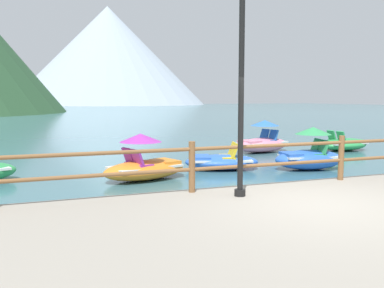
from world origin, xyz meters
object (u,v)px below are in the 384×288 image
pedal_boat_6 (343,144)px  pedal_boat_4 (145,165)px  pedal_boat_0 (221,161)px  pedal_boat_2 (309,155)px  lamp_post (242,48)px  pedal_boat_1 (262,142)px

pedal_boat_6 → pedal_boat_4: bearing=-160.5°
pedal_boat_0 → pedal_boat_4: bearing=-163.8°
pedal_boat_0 → pedal_boat_2: size_ratio=1.09×
lamp_post → pedal_boat_1: size_ratio=1.58×
pedal_boat_0 → pedal_boat_6: size_ratio=1.10×
pedal_boat_1 → pedal_boat_2: (-0.76, -4.12, 0.02)m
pedal_boat_1 → lamp_post: bearing=-122.3°
pedal_boat_1 → pedal_boat_4: (-5.80, -3.93, -0.02)m
pedal_boat_1 → pedal_boat_6: bearing=-11.2°
pedal_boat_1 → pedal_boat_6: size_ratio=1.23×
pedal_boat_1 → pedal_boat_4: size_ratio=1.06×
lamp_post → pedal_boat_0: size_ratio=1.76×
lamp_post → pedal_boat_1: 9.86m
pedal_boat_0 → pedal_boat_2: (2.49, -0.93, 0.19)m
pedal_boat_2 → pedal_boat_1: bearing=79.6°
lamp_post → pedal_boat_2: size_ratio=1.91×
pedal_boat_1 → pedal_boat_6: pedal_boat_1 is taller
pedal_boat_0 → pedal_boat_1: size_ratio=0.90×
pedal_boat_2 → pedal_boat_4: size_ratio=0.87×
pedal_boat_0 → pedal_boat_1: pedal_boat_1 is taller
pedal_boat_2 → pedal_boat_4: 5.05m
pedal_boat_2 → pedal_boat_6: bearing=39.7°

